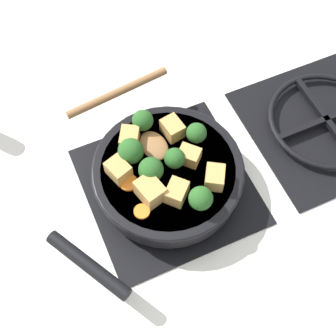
% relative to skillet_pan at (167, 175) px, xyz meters
% --- Properties ---
extents(ground_plane, '(2.40, 2.40, 0.00)m').
position_rel_skillet_pan_xyz_m(ground_plane, '(-0.00, 0.00, -0.05)').
color(ground_plane, white).
extents(front_burner_grate, '(0.31, 0.31, 0.03)m').
position_rel_skillet_pan_xyz_m(front_burner_grate, '(-0.00, 0.00, -0.04)').
color(front_burner_grate, black).
rests_on(front_burner_grate, ground_plane).
extents(rear_burner_grate, '(0.31, 0.31, 0.03)m').
position_rel_skillet_pan_xyz_m(rear_burner_grate, '(-0.00, 0.36, -0.04)').
color(rear_burner_grate, black).
rests_on(rear_burner_grate, ground_plane).
extents(skillet_pan, '(0.33, 0.39, 0.05)m').
position_rel_skillet_pan_xyz_m(skillet_pan, '(0.00, 0.00, 0.00)').
color(skillet_pan, black).
rests_on(skillet_pan, front_burner_grate).
extents(wooden_spoon, '(0.20, 0.22, 0.02)m').
position_rel_skillet_pan_xyz_m(wooden_spoon, '(-0.13, -0.01, 0.03)').
color(wooden_spoon, olive).
rests_on(wooden_spoon, skillet_pan).
extents(tofu_cube_center_large, '(0.06, 0.05, 0.04)m').
position_rel_skillet_pan_xyz_m(tofu_cube_center_large, '(0.04, -0.05, 0.04)').
color(tofu_cube_center_large, tan).
rests_on(tofu_cube_center_large, skillet_pan).
extents(tofu_cube_near_handle, '(0.05, 0.05, 0.03)m').
position_rel_skillet_pan_xyz_m(tofu_cube_near_handle, '(0.00, 0.04, 0.04)').
color(tofu_cube_near_handle, tan).
rests_on(tofu_cube_near_handle, skillet_pan).
extents(tofu_cube_east_chunk, '(0.05, 0.04, 0.03)m').
position_rel_skillet_pan_xyz_m(tofu_cube_east_chunk, '(-0.07, 0.04, 0.04)').
color(tofu_cube_east_chunk, tan).
rests_on(tofu_cube_east_chunk, skillet_pan).
extents(tofu_cube_west_chunk, '(0.05, 0.05, 0.03)m').
position_rel_skillet_pan_xyz_m(tofu_cube_west_chunk, '(0.06, 0.07, 0.04)').
color(tofu_cube_west_chunk, tan).
rests_on(tofu_cube_west_chunk, skillet_pan).
extents(tofu_cube_back_piece, '(0.05, 0.04, 0.03)m').
position_rel_skillet_pan_xyz_m(tofu_cube_back_piece, '(-0.03, -0.08, 0.04)').
color(tofu_cube_back_piece, tan).
rests_on(tofu_cube_back_piece, skillet_pan).
extents(tofu_cube_front_piece, '(0.05, 0.05, 0.03)m').
position_rel_skillet_pan_xyz_m(tofu_cube_front_piece, '(-0.08, -0.04, 0.04)').
color(tofu_cube_front_piece, tan).
rests_on(tofu_cube_front_piece, skillet_pan).
extents(tofu_cube_mid_small, '(0.05, 0.05, 0.03)m').
position_rel_skillet_pan_xyz_m(tofu_cube_mid_small, '(0.06, -0.01, 0.04)').
color(tofu_cube_mid_small, tan).
rests_on(tofu_cube_mid_small, skillet_pan).
extents(broccoli_floret_near_spoon, '(0.04, 0.04, 0.05)m').
position_rel_skillet_pan_xyz_m(broccoli_floret_near_spoon, '(0.09, 0.02, 0.05)').
color(broccoli_floret_near_spoon, '#709956').
rests_on(broccoli_floret_near_spoon, skillet_pan).
extents(broccoli_floret_center_top, '(0.04, 0.04, 0.05)m').
position_rel_skillet_pan_xyz_m(broccoli_floret_center_top, '(-0.03, 0.07, 0.05)').
color(broccoli_floret_center_top, '#709956').
rests_on(broccoli_floret_center_top, skillet_pan).
extents(broccoli_floret_east_rim, '(0.04, 0.04, 0.05)m').
position_rel_skillet_pan_xyz_m(broccoli_floret_east_rim, '(-0.00, 0.02, 0.05)').
color(broccoli_floret_east_rim, '#709956').
rests_on(broccoli_floret_east_rim, skillet_pan).
extents(broccoli_floret_west_rim, '(0.05, 0.05, 0.05)m').
position_rel_skillet_pan_xyz_m(broccoli_floret_west_rim, '(0.00, -0.03, 0.05)').
color(broccoli_floret_west_rim, '#709956').
rests_on(broccoli_floret_west_rim, skillet_pan).
extents(broccoli_floret_north_edge, '(0.04, 0.04, 0.05)m').
position_rel_skillet_pan_xyz_m(broccoli_floret_north_edge, '(-0.10, -0.01, 0.05)').
color(broccoli_floret_north_edge, '#709956').
rests_on(broccoli_floret_north_edge, skillet_pan).
extents(broccoli_floret_south_cluster, '(0.05, 0.05, 0.05)m').
position_rel_skillet_pan_xyz_m(broccoli_floret_south_cluster, '(-0.05, -0.05, 0.05)').
color(broccoli_floret_south_cluster, '#709956').
rests_on(broccoli_floret_south_cluster, skillet_pan).
extents(carrot_slice_orange_thin, '(0.03, 0.03, 0.01)m').
position_rel_skillet_pan_xyz_m(carrot_slice_orange_thin, '(0.00, -0.07, 0.02)').
color(carrot_slice_orange_thin, orange).
rests_on(carrot_slice_orange_thin, skillet_pan).
extents(carrot_slice_near_center, '(0.03, 0.03, 0.01)m').
position_rel_skillet_pan_xyz_m(carrot_slice_near_center, '(0.06, -0.07, 0.02)').
color(carrot_slice_near_center, orange).
rests_on(carrot_slice_near_center, skillet_pan).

